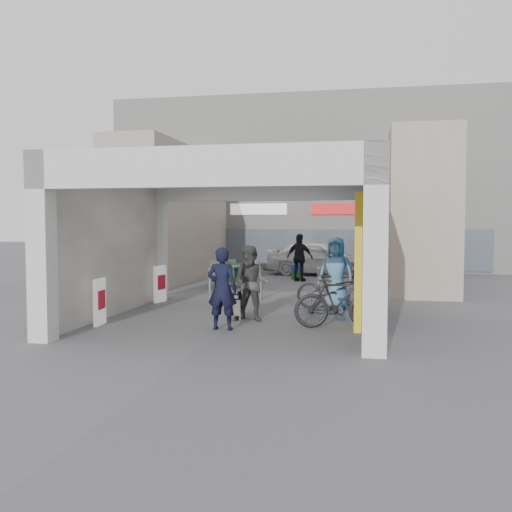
% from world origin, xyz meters
% --- Properties ---
extents(ground, '(90.00, 90.00, 0.00)m').
position_xyz_m(ground, '(0.00, 0.00, 0.00)').
color(ground, '#58585D').
rests_on(ground, ground).
extents(arcade_canopy, '(6.40, 6.45, 6.40)m').
position_xyz_m(arcade_canopy, '(0.54, -0.82, 2.30)').
color(arcade_canopy, silver).
rests_on(arcade_canopy, ground).
extents(far_building, '(18.00, 4.08, 8.00)m').
position_xyz_m(far_building, '(-0.00, 13.99, 3.99)').
color(far_building, beige).
rests_on(far_building, ground).
extents(plaza_bldg_left, '(2.00, 9.00, 5.00)m').
position_xyz_m(plaza_bldg_left, '(-4.50, 7.50, 2.50)').
color(plaza_bldg_left, '#A99C8C').
rests_on(plaza_bldg_left, ground).
extents(plaza_bldg_right, '(2.00, 9.00, 5.00)m').
position_xyz_m(plaza_bldg_right, '(4.50, 7.50, 2.50)').
color(plaza_bldg_right, '#A99C8C').
rests_on(plaza_bldg_right, ground).
extents(bollard_left, '(0.09, 0.09, 0.85)m').
position_xyz_m(bollard_left, '(-1.60, 2.38, 0.42)').
color(bollard_left, '#95979D').
rests_on(bollard_left, ground).
extents(bollard_center, '(0.09, 0.09, 0.85)m').
position_xyz_m(bollard_center, '(-0.09, 2.36, 0.42)').
color(bollard_center, '#95979D').
rests_on(bollard_center, ground).
extents(bollard_right, '(0.09, 0.09, 0.91)m').
position_xyz_m(bollard_right, '(1.54, 2.50, 0.46)').
color(bollard_right, '#95979D').
rests_on(bollard_right, ground).
extents(advert_board_near, '(0.14, 0.55, 1.00)m').
position_xyz_m(advert_board_near, '(-2.75, -2.24, 0.51)').
color(advert_board_near, white).
rests_on(advert_board_near, ground).
extents(advert_board_far, '(0.19, 0.56, 1.00)m').
position_xyz_m(advert_board_far, '(-2.75, 1.38, 0.51)').
color(advert_board_far, white).
rests_on(advert_board_far, ground).
extents(cafe_set, '(1.51, 1.22, 0.91)m').
position_xyz_m(cafe_set, '(-1.65, 5.35, 0.32)').
color(cafe_set, '#A1A2A6').
rests_on(cafe_set, ground).
extents(produce_stand, '(1.18, 0.64, 0.78)m').
position_xyz_m(produce_stand, '(-1.69, 5.36, 0.31)').
color(produce_stand, black).
rests_on(produce_stand, ground).
extents(crate_stack, '(0.52, 0.44, 0.56)m').
position_xyz_m(crate_stack, '(0.21, 8.42, 0.28)').
color(crate_stack, '#195A25').
rests_on(crate_stack, ground).
extents(border_collie, '(0.25, 0.49, 0.68)m').
position_xyz_m(border_collie, '(-0.01, -0.91, 0.27)').
color(border_collie, black).
rests_on(border_collie, ground).
extents(man_with_dog, '(0.63, 0.43, 1.70)m').
position_xyz_m(man_with_dog, '(-0.04, -2.25, 0.85)').
color(man_with_dog, black).
rests_on(man_with_dog, ground).
extents(man_back_turned, '(0.89, 0.73, 1.69)m').
position_xyz_m(man_back_turned, '(0.34, -1.13, 0.84)').
color(man_back_turned, '#444346').
rests_on(man_back_turned, ground).
extents(man_elderly, '(0.97, 0.69, 1.84)m').
position_xyz_m(man_elderly, '(2.09, 1.02, 0.92)').
color(man_elderly, '#537FA3').
rests_on(man_elderly, ground).
extents(man_crates, '(1.13, 0.76, 1.78)m').
position_xyz_m(man_crates, '(0.40, 7.63, 0.89)').
color(man_crates, black).
rests_on(man_crates, ground).
extents(bicycle_front, '(2.07, 1.06, 1.04)m').
position_xyz_m(bicycle_front, '(2.07, 0.87, 0.52)').
color(bicycle_front, black).
rests_on(bicycle_front, ground).
extents(bicycle_rear, '(1.92, 0.86, 1.12)m').
position_xyz_m(bicycle_rear, '(2.30, -1.61, 0.56)').
color(bicycle_rear, black).
rests_on(bicycle_rear, ground).
extents(white_van, '(4.53, 2.45, 1.46)m').
position_xyz_m(white_van, '(0.88, 10.24, 0.73)').
color(white_van, silver).
rests_on(white_van, ground).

